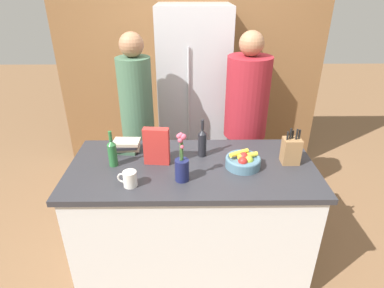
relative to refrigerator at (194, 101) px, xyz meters
name	(u,v)px	position (x,y,z in m)	size (l,w,h in m)	color
ground_plane	(192,259)	(-0.03, -1.30, -0.95)	(14.00, 14.00, 0.00)	brown
kitchen_island	(192,216)	(-0.03, -1.30, -0.49)	(1.75, 0.82, 0.92)	silver
back_wall_wood	(190,60)	(-0.03, 0.36, 0.35)	(2.95, 0.12, 2.60)	brown
refrigerator	(194,101)	(0.00, 0.00, 0.00)	(0.71, 0.63, 1.90)	#B7B7BC
fruit_bowl	(243,161)	(0.33, -1.32, 0.02)	(0.25, 0.25, 0.11)	slate
knife_block	(291,150)	(0.67, -1.26, 0.07)	(0.12, 0.10, 0.27)	olive
flower_vase	(182,166)	(-0.10, -1.48, 0.08)	(0.09, 0.09, 0.34)	#191E4C
cereal_box	(157,146)	(-0.28, -1.26, 0.11)	(0.18, 0.08, 0.27)	red
coffee_mug	(130,179)	(-0.43, -1.54, 0.02)	(0.13, 0.09, 0.10)	silver
book_stack	(127,146)	(-0.53, -1.08, 0.02)	(0.20, 0.16, 0.09)	#3D6047
bottle_oil	(112,152)	(-0.59, -1.28, 0.08)	(0.06, 0.06, 0.27)	#286633
bottle_vinegar	(202,142)	(0.04, -1.15, 0.09)	(0.06, 0.06, 0.29)	black
person_at_sink	(138,118)	(-0.51, -0.59, 0.04)	(0.29, 0.29, 1.74)	#383842
person_in_blue	(245,120)	(0.45, -0.61, 0.03)	(0.38, 0.38, 1.75)	#383842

